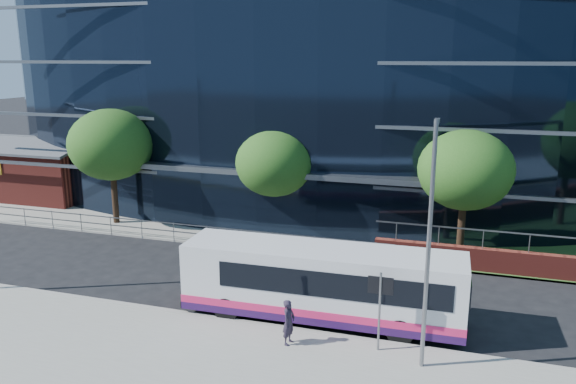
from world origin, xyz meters
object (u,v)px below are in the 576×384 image
(tree_far_b, at_px, (274,164))
(tree_far_c, at_px, (465,170))
(streetlight_east, at_px, (429,240))
(brick_pavilion, at_px, (44,170))
(tree_far_a, at_px, (111,145))
(pedestrian, at_px, (289,322))
(city_bus, at_px, (324,283))
(street_sign, at_px, (380,295))

(tree_far_b, distance_m, tree_far_c, 10.02)
(tree_far_b, bearing_deg, streetlight_east, -52.37)
(brick_pavilion, xyz_separation_m, tree_far_a, (9.00, -4.50, 2.92))
(brick_pavilion, distance_m, tree_far_b, 19.55)
(tree_far_b, bearing_deg, pedestrian, -68.98)
(streetlight_east, xyz_separation_m, city_bus, (-3.89, 2.47, -2.90))
(tree_far_a, bearing_deg, tree_far_b, 2.86)
(brick_pavilion, height_order, tree_far_c, tree_far_c)
(brick_pavilion, distance_m, city_bus, 27.49)
(tree_far_a, bearing_deg, brick_pavilion, 153.45)
(street_sign, height_order, tree_far_b, tree_far_b)
(tree_far_b, bearing_deg, tree_far_a, -177.14)
(tree_far_a, distance_m, streetlight_east, 22.05)
(streetlight_east, bearing_deg, pedestrian, 179.07)
(street_sign, distance_m, tree_far_b, 13.54)
(street_sign, distance_m, city_bus, 3.10)
(street_sign, xyz_separation_m, city_bus, (-2.39, 1.88, -0.61))
(street_sign, distance_m, tree_far_c, 11.14)
(tree_far_c, bearing_deg, tree_far_b, 177.14)
(streetlight_east, bearing_deg, street_sign, 158.64)
(city_bus, bearing_deg, brick_pavilion, 149.90)
(streetlight_east, xyz_separation_m, pedestrian, (-4.54, 0.07, -3.48))
(tree_far_b, relative_size, city_bus, 0.56)
(brick_pavilion, relative_size, tree_far_a, 1.23)
(street_sign, bearing_deg, city_bus, 141.72)
(tree_far_a, relative_size, tree_far_c, 1.07)
(brick_pavilion, distance_m, pedestrian, 28.19)
(tree_far_a, xyz_separation_m, tree_far_b, (10.00, 0.50, -0.65))
(tree_far_b, bearing_deg, tree_far_c, -2.86)
(brick_pavilion, xyz_separation_m, pedestrian, (23.46, -15.60, -0.98))
(tree_far_a, xyz_separation_m, tree_far_c, (20.00, 0.00, -0.33))
(brick_pavilion, distance_m, tree_far_c, 29.46)
(brick_pavilion, bearing_deg, streetlight_east, -29.24)
(tree_far_a, relative_size, city_bus, 0.65)
(brick_pavilion, height_order, city_bus, brick_pavilion)
(tree_far_a, bearing_deg, tree_far_c, 0.00)
(street_sign, xyz_separation_m, pedestrian, (-3.04, -0.51, -1.19))
(street_sign, xyz_separation_m, tree_far_b, (-7.50, 11.09, 2.06))
(tree_far_a, relative_size, tree_far_b, 1.15)
(tree_far_c, bearing_deg, pedestrian, -116.54)
(streetlight_east, bearing_deg, tree_far_a, 149.54)
(tree_far_b, xyz_separation_m, city_bus, (5.11, -9.20, -2.67))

